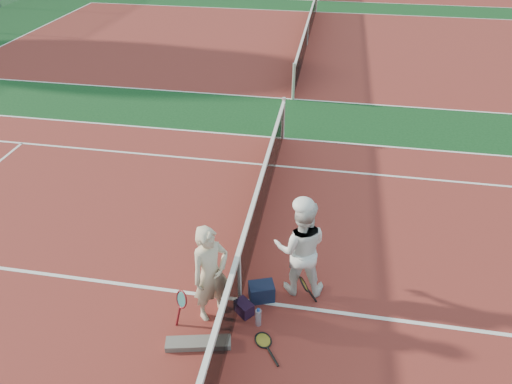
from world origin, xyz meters
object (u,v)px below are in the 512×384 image
at_px(racket_black_held, 303,291).
at_px(sports_bag_navy, 262,292).
at_px(player_a, 211,274).
at_px(water_bottle, 258,318).
at_px(sports_bag_purple, 244,308).
at_px(racket_spare, 263,340).
at_px(player_b, 301,248).
at_px(racket_red, 183,307).
at_px(net_main, 239,277).

relative_size(racket_black_held, sports_bag_navy, 1.41).
xyz_separation_m(player_a, water_bottle, (0.71, -0.11, -0.66)).
bearing_deg(sports_bag_purple, racket_spare, -51.10).
distance_m(player_b, sports_bag_navy, 0.94).
distance_m(racket_black_held, water_bottle, 0.81).
distance_m(racket_black_held, sports_bag_navy, 0.66).
relative_size(player_b, sports_bag_navy, 4.41).
relative_size(racket_black_held, water_bottle, 1.81).
xyz_separation_m(racket_red, sports_bag_navy, (1.08, 0.62, -0.14)).
height_order(racket_red, sports_bag_navy, racket_red).
bearing_deg(net_main, sports_bag_purple, -65.11).
xyz_separation_m(racket_red, sports_bag_purple, (0.86, 0.29, -0.18)).
height_order(racket_red, racket_black_held, racket_red).
relative_size(racket_spare, sports_bag_purple, 2.18).
bearing_deg(player_a, sports_bag_navy, -16.86).
distance_m(net_main, sports_bag_purple, 0.48).
distance_m(net_main, racket_red, 0.94).
distance_m(player_a, racket_red, 0.69).
relative_size(net_main, player_a, 6.74).
distance_m(net_main, racket_spare, 0.98).
bearing_deg(racket_black_held, player_b, -90.59).
relative_size(racket_red, sports_bag_purple, 2.11).
bearing_deg(water_bottle, racket_red, -174.28).
bearing_deg(racket_red, racket_spare, -59.28).
bearing_deg(player_b, water_bottle, 54.68).
bearing_deg(water_bottle, sports_bag_purple, 144.59).
bearing_deg(sports_bag_navy, racket_red, -149.93).
bearing_deg(racket_spare, racket_black_held, -66.80).
distance_m(player_b, racket_black_held, 0.67).
distance_m(sports_bag_navy, sports_bag_purple, 0.40).
distance_m(racket_red, water_bottle, 1.12).
bearing_deg(racket_red, racket_black_held, -31.52).
bearing_deg(water_bottle, racket_black_held, 40.25).
bearing_deg(player_b, racket_red, 26.20).
distance_m(racket_black_held, racket_spare, 0.97).
xyz_separation_m(player_a, racket_spare, (0.83, -0.39, -0.80)).
xyz_separation_m(racket_black_held, sports_bag_navy, (-0.65, -0.01, -0.12)).
bearing_deg(net_main, water_bottle, -49.29).
relative_size(net_main, racket_black_held, 20.24).
xyz_separation_m(racket_spare, sports_bag_navy, (-0.15, 0.79, 0.14)).
bearing_deg(racket_spare, sports_bag_navy, -24.02).
relative_size(player_a, racket_red, 2.80).
bearing_deg(racket_black_held, sports_bag_purple, 3.16).
bearing_deg(water_bottle, player_a, 171.02).
bearing_deg(water_bottle, racket_spare, -67.16).
relative_size(player_b, racket_black_held, 3.13).
relative_size(racket_spare, sports_bag_navy, 1.56).
bearing_deg(racket_red, sports_bag_purple, -32.98).
xyz_separation_m(net_main, racket_black_held, (0.98, 0.09, -0.24)).
height_order(player_b, racket_black_held, player_b).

